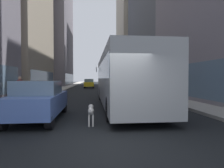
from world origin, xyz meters
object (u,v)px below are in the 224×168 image
at_px(car_blue_hatchback, 39,100).
at_px(dalmatian_dog, 91,111).
at_px(car_yellow_taxi, 89,83).
at_px(pedestrian_in_coat, 20,89).
at_px(car_red_coupe, 108,82).
at_px(transit_bus, 122,77).

height_order(car_blue_hatchback, dalmatian_dog, car_blue_hatchback).
relative_size(car_yellow_taxi, pedestrian_in_coat, 2.47).
relative_size(car_red_coupe, pedestrian_in_coat, 2.33).
xyz_separation_m(transit_bus, car_yellow_taxi, (-2.40, 23.31, -0.96)).
bearing_deg(car_yellow_taxi, car_blue_hatchback, -93.41).
bearing_deg(pedestrian_in_coat, transit_bus, -8.79).
height_order(transit_bus, dalmatian_dog, transit_bus).
relative_size(car_blue_hatchback, car_yellow_taxi, 0.98).
bearing_deg(transit_bus, pedestrian_in_coat, 171.21).
bearing_deg(car_yellow_taxi, transit_bus, -84.12).
xyz_separation_m(transit_bus, dalmatian_dog, (-1.87, -4.61, -1.26)).
relative_size(car_red_coupe, dalmatian_dog, 4.09).
relative_size(car_blue_hatchback, pedestrian_in_coat, 2.41).
xyz_separation_m(dalmatian_dog, pedestrian_in_coat, (-4.52, 5.60, 0.50)).
bearing_deg(car_blue_hatchback, car_yellow_taxi, 86.59).
bearing_deg(dalmatian_dog, car_blue_hatchback, 153.07).
bearing_deg(transit_bus, car_blue_hatchback, -138.55).
bearing_deg(pedestrian_in_coat, car_red_coupe, 75.18).
distance_m(car_blue_hatchback, car_red_coupe, 35.17).
distance_m(car_red_coupe, pedestrian_in_coat, 31.24).
xyz_separation_m(transit_bus, car_red_coupe, (1.60, 31.19, -0.96)).
bearing_deg(car_blue_hatchback, car_red_coupe, 80.84).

